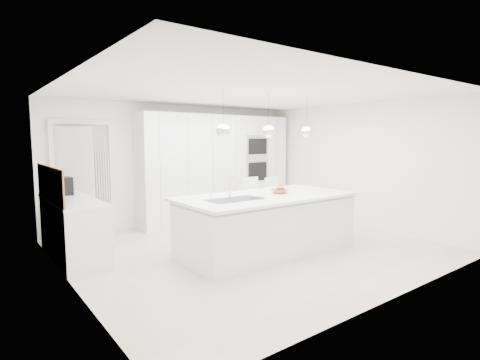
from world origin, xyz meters
TOP-DOWN VIEW (x-y plane):
  - floor at (0.00, 0.00)m, footprint 5.50×5.50m
  - wall_back at (0.00, 2.50)m, footprint 5.50×0.00m
  - wall_left at (-2.75, 0.00)m, footprint 0.00×5.00m
  - ceiling at (0.00, 0.00)m, footprint 5.50×5.50m
  - tall_cabinets at (0.80, 2.20)m, footprint 3.60×0.60m
  - oven_stack at (1.70, 1.89)m, footprint 0.62×0.04m
  - doorway_frame at (-1.95, 2.47)m, footprint 1.11×0.08m
  - hallway_door at (-2.20, 2.42)m, footprint 0.76×0.38m
  - radiator at (-1.63, 2.46)m, footprint 0.32×0.04m
  - left_base_cabinets at (-2.45, 1.20)m, footprint 0.60×1.80m
  - left_worktop at (-2.45, 1.20)m, footprint 0.62×1.82m
  - oak_backsplash at (-2.74, 1.20)m, footprint 0.02×1.80m
  - island_base at (0.10, -0.30)m, footprint 2.80×1.20m
  - island_worktop at (0.10, -0.25)m, footprint 2.84×1.40m
  - island_sink at (-0.55, -0.30)m, footprint 0.84×0.44m
  - island_tap at (-0.50, -0.10)m, footprint 0.02×0.02m
  - pendant_left at (-0.75, -0.30)m, footprint 0.20×0.20m
  - pendant_mid at (0.10, -0.30)m, footprint 0.20×0.20m
  - pendant_right at (0.95, -0.30)m, footprint 0.20×0.20m
  - fruit_bowl at (0.40, -0.24)m, footprint 0.35×0.35m
  - espresso_machine at (-2.43, 1.68)m, footprint 0.19×0.28m
  - bar_stool_left at (0.53, 0.55)m, footprint 0.36×0.50m
  - bar_stool_right at (1.07, 0.57)m, footprint 0.37×0.50m
  - apple_a at (0.41, -0.29)m, footprint 0.08×0.08m
  - apple_b at (0.42, -0.19)m, footprint 0.07×0.07m
  - banana_bunch at (0.41, -0.22)m, footprint 0.23×0.16m

SIDE VIEW (x-z plane):
  - floor at x=0.00m, z-range 0.00..0.00m
  - left_base_cabinets at x=-2.45m, z-range 0.00..0.86m
  - island_base at x=0.10m, z-range 0.00..0.86m
  - bar_stool_right at x=1.07m, z-range 0.00..1.04m
  - bar_stool_left at x=0.53m, z-range 0.00..1.08m
  - island_sink at x=-0.55m, z-range 0.73..0.91m
  - radiator at x=-1.63m, z-range 0.15..1.55m
  - left_worktop at x=-2.45m, z-range 0.86..0.90m
  - island_worktop at x=0.10m, z-range 0.86..0.90m
  - fruit_bowl at x=0.40m, z-range 0.90..0.97m
  - apple_b at x=0.42m, z-range 0.93..1.00m
  - apple_a at x=0.41m, z-range 0.93..1.01m
  - hallway_door at x=-2.20m, z-range 0.00..2.00m
  - banana_bunch at x=0.41m, z-range 0.91..1.11m
  - doorway_frame at x=-1.95m, z-range -0.04..2.09m
  - espresso_machine at x=-2.43m, z-range 0.90..1.19m
  - island_tap at x=-0.50m, z-range 0.90..1.20m
  - tall_cabinets at x=0.80m, z-range 0.00..2.30m
  - oak_backsplash at x=-2.74m, z-range 0.90..1.40m
  - wall_back at x=0.00m, z-range -1.50..4.00m
  - wall_left at x=-2.75m, z-range -1.25..3.75m
  - oven_stack at x=1.70m, z-range 0.83..1.88m
  - pendant_left at x=-0.75m, z-range 1.80..2.00m
  - pendant_mid at x=0.10m, z-range 1.80..2.00m
  - pendant_right at x=0.95m, z-range 1.80..2.00m
  - ceiling at x=0.00m, z-range 2.50..2.50m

